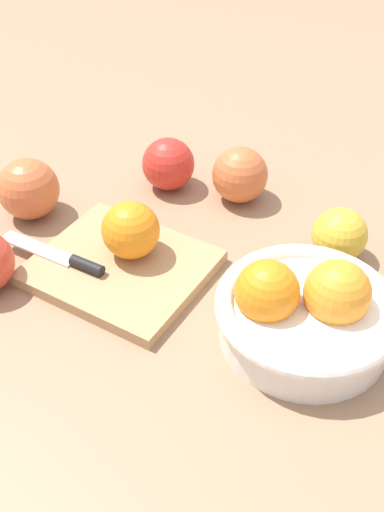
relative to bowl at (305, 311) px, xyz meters
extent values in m
plane|color=#997556|center=(0.17, -0.07, -0.04)|extent=(2.40, 2.40, 0.00)
cylinder|color=white|center=(0.00, 0.00, -0.01)|extent=(0.19, 0.19, 0.05)
torus|color=white|center=(0.00, 0.00, 0.01)|extent=(0.20, 0.20, 0.02)
sphere|color=orange|center=(0.04, 0.01, 0.02)|extent=(0.07, 0.07, 0.07)
sphere|color=orange|center=(-0.03, -0.01, 0.02)|extent=(0.07, 0.07, 0.07)
cube|color=tan|center=(0.23, -0.02, -0.03)|extent=(0.23, 0.21, 0.02)
sphere|color=orange|center=(0.23, -0.05, 0.01)|extent=(0.07, 0.07, 0.07)
cube|color=silver|center=(0.34, -0.01, -0.02)|extent=(0.11, 0.04, 0.00)
cylinder|color=black|center=(0.26, 0.00, -0.01)|extent=(0.05, 0.02, 0.01)
sphere|color=gold|center=(-0.01, -0.15, 0.00)|extent=(0.07, 0.07, 0.07)
sphere|color=#CC6638|center=(0.15, -0.23, 0.00)|extent=(0.08, 0.08, 0.08)
sphere|color=#CC6638|center=(0.40, -0.09, 0.00)|extent=(0.08, 0.08, 0.08)
sphere|color=red|center=(0.25, -0.22, 0.00)|extent=(0.08, 0.08, 0.08)
camera|label=1|loc=(-0.05, 0.47, 0.46)|focal=42.50mm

